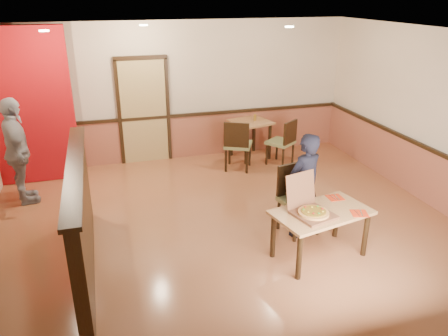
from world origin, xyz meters
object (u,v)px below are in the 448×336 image
at_px(passerby, 18,152).
at_px(pizza_box, 311,210).
at_px(diner_chair, 296,196).
at_px(side_chair_right, 283,141).
at_px(side_chair_left, 238,143).
at_px(main_table, 321,218).
at_px(side_table, 251,129).
at_px(condiment, 255,117).
at_px(diner, 304,186).

distance_m(passerby, pizza_box, 4.77).
xyz_separation_m(diner_chair, side_chair_right, (0.87, 2.47, -0.03)).
bearing_deg(pizza_box, side_chair_left, 74.02).
relative_size(main_table, side_chair_right, 1.46).
xyz_separation_m(side_chair_right, pizza_box, (-1.04, -3.24, 0.22)).
relative_size(passerby, pizza_box, 2.78).
xyz_separation_m(diner_chair, side_table, (0.38, 3.08, 0.07)).
relative_size(side_chair_right, side_table, 1.05).
relative_size(side_table, passerby, 0.51).
xyz_separation_m(pizza_box, condiment, (0.65, 3.87, 0.13)).
xyz_separation_m(side_chair_right, side_table, (-0.49, 0.61, 0.10)).
distance_m(main_table, pizza_box, 0.25).
bearing_deg(diner, main_table, 67.92).
distance_m(side_table, diner, 3.25).
height_order(passerby, pizza_box, passerby).
relative_size(passerby, condiment, 13.24).
xyz_separation_m(main_table, diner_chair, (-0.01, 0.73, -0.02)).
relative_size(diner_chair, side_table, 1.11).
xyz_separation_m(diner_chair, side_chair_left, (-0.10, 2.46, 0.01)).
relative_size(side_chair_right, condiment, 7.02).
bearing_deg(pizza_box, diner_chair, 62.64).
height_order(side_chair_left, side_table, side_chair_left).
bearing_deg(passerby, diner_chair, -132.00).
bearing_deg(diner_chair, condiment, 69.51).
xyz_separation_m(diner_chair, diner, (0.03, -0.15, 0.22)).
distance_m(diner, pizza_box, 0.66).
distance_m(diner_chair, passerby, 4.51).
distance_m(diner_chair, condiment, 3.15).
bearing_deg(pizza_box, condiment, 65.69).
distance_m(side_chair_left, passerby, 3.89).
xyz_separation_m(diner, passerby, (-3.99, 2.27, 0.12)).
bearing_deg(condiment, side_chair_right, -57.73).
height_order(side_chair_right, diner, diner).
distance_m(side_table, condiment, 0.27).
relative_size(diner, passerby, 0.86).
xyz_separation_m(main_table, side_table, (0.37, 3.81, 0.05)).
relative_size(diner_chair, side_chair_right, 1.06).
relative_size(main_table, side_chair_left, 1.36).
bearing_deg(main_table, diner_chair, 78.16).
relative_size(side_table, pizza_box, 1.41).
distance_m(diner, condiment, 3.28).
relative_size(side_table, condiment, 6.72).
relative_size(diner_chair, diner, 0.65).
relative_size(side_chair_left, passerby, 0.57).
height_order(main_table, passerby, passerby).
relative_size(main_table, side_table, 1.53).
distance_m(diner_chair, side_table, 3.10).
bearing_deg(side_chair_right, side_chair_left, -34.64).
height_order(side_chair_left, side_chair_right, side_chair_left).
xyz_separation_m(main_table, diner, (0.03, 0.58, 0.20)).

